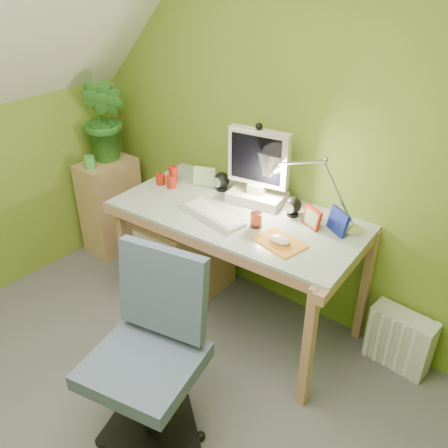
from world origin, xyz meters
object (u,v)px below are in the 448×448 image
Objects in this scene: potted_plant at (105,119)px; task_chair at (143,362)px; desk_lamp at (327,176)px; side_ledge at (111,206)px; radiator at (400,340)px; desk at (238,267)px; monitor at (259,163)px.

task_chair is (1.55, -1.09, -0.57)m from potted_plant.
desk_lamp is 1.93m from side_ledge.
radiator is (0.78, 1.27, -0.33)m from task_chair.
desk is at bearing -4.03° from potted_plant.
side_ledge is at bearing 175.50° from monitor.
desk is 1.03m from task_chair.
desk is at bearing -160.54° from radiator.
desk is 2.52× the size of desk_lamp.
potted_plant is 0.63× the size of task_chair.
monitor is at bearing 3.71° from potted_plant.
potted_plant reaches higher than desk.
task_chair reaches higher than side_ledge.
monitor is at bearing -177.43° from desk_lamp.
potted_plant is 1.76× the size of radiator.
potted_plant is (0.00, 0.05, 0.70)m from side_ledge.
monitor is 1.33m from radiator.
desk is 2.95× the size of monitor.
desk_lamp reaches higher than side_ledge.
monitor is 1.50m from side_ledge.
side_ledge is at bearing -173.05° from desk_lamp.
task_chair is (1.55, -1.04, 0.13)m from side_ledge.
side_ledge is 1.87m from task_chair.
desk_lamp is at bearing -10.34° from monitor.
task_chair is at bearing -117.20° from radiator.
desk is 0.68m from monitor.
radiator is at bearing -5.17° from monitor.
desk is 1.48× the size of task_chair.
desk_lamp is 1.78m from potted_plant.
potted_plant is at bearing 171.82° from desk.
radiator is (0.54, 0.09, -0.92)m from desk_lamp.
monitor is 0.80× the size of potted_plant.
radiator is (2.32, 0.23, -0.20)m from side_ledge.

